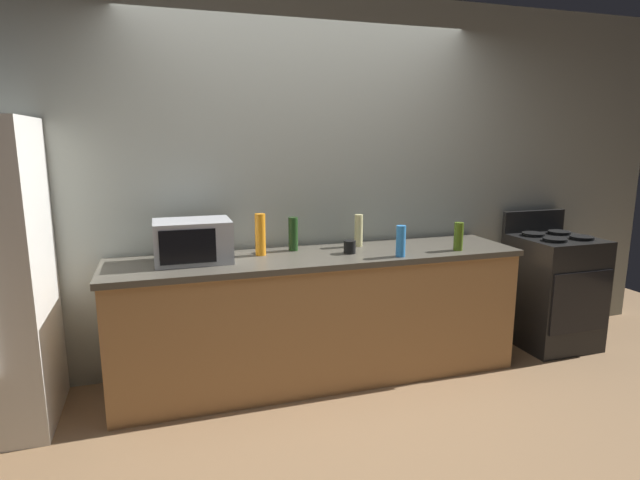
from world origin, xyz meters
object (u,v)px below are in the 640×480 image
object	(u,v)px
bottle_vinegar	(359,230)
stove_range	(552,290)
bottle_dish_soap	(260,235)
bottle_spray_cleaner	(401,241)
bottle_wine	(293,234)
bottle_olive_oil	(458,236)
mug_black	(350,247)
microwave	(193,241)

from	to	relation	value
bottle_vinegar	stove_range	bearing A→B (deg)	-5.94
bottle_dish_soap	bottle_spray_cleaner	distance (m)	0.95
bottle_dish_soap	bottle_spray_cleaner	size ratio (longest dim) A/B	1.35
bottle_wine	bottle_vinegar	size ratio (longest dim) A/B	1.01
bottle_dish_soap	bottle_spray_cleaner	world-z (taller)	bottle_dish_soap
bottle_olive_oil	mug_black	distance (m)	0.78
microwave	bottle_vinegar	world-z (taller)	microwave
stove_range	bottle_spray_cleaner	bearing A→B (deg)	-171.45
microwave	bottle_vinegar	distance (m)	1.20
stove_range	mug_black	distance (m)	1.86
microwave	bottle_vinegar	size ratio (longest dim) A/B	2.04
bottle_vinegar	bottle_dish_soap	distance (m)	0.75
bottle_olive_oil	microwave	bearing A→B (deg)	173.10
bottle_spray_cleaner	mug_black	bearing A→B (deg)	146.35
bottle_olive_oil	bottle_vinegar	size ratio (longest dim) A/B	0.85
bottle_wine	bottle_olive_oil	distance (m)	1.17
microwave	bottle_spray_cleaner	world-z (taller)	microwave
bottle_wine	bottle_spray_cleaner	world-z (taller)	bottle_wine
bottle_olive_oil	bottle_vinegar	bearing A→B (deg)	151.14
bottle_vinegar	bottle_spray_cleaner	xyz separation A→B (m)	(0.14, -0.40, -0.01)
bottle_wine	bottle_dish_soap	size ratio (longest dim) A/B	0.84
bottle_dish_soap	mug_black	size ratio (longest dim) A/B	3.19
bottle_olive_oil	bottle_spray_cleaner	size ratio (longest dim) A/B	0.94
bottle_spray_cleaner	stove_range	bearing A→B (deg)	8.55
bottle_dish_soap	bottle_olive_oil	bearing A→B (deg)	-11.24
bottle_wine	bottle_dish_soap	world-z (taller)	bottle_dish_soap
bottle_spray_cleaner	microwave	bearing A→B (deg)	168.41
bottle_dish_soap	stove_range	bearing A→B (deg)	-2.39
microwave	bottle_wine	xyz separation A→B (m)	(0.70, 0.13, -0.02)
stove_range	microwave	xyz separation A→B (m)	(-2.84, 0.05, 0.57)
bottle_vinegar	bottle_wine	bearing A→B (deg)	179.79
stove_range	bottle_spray_cleaner	distance (m)	1.62
microwave	bottle_spray_cleaner	xyz separation A→B (m)	(1.34, -0.27, -0.03)
bottle_dish_soap	mug_black	xyz separation A→B (m)	(0.60, -0.13, -0.10)
mug_black	stove_range	bearing A→B (deg)	1.04
bottle_vinegar	bottle_dish_soap	bearing A→B (deg)	-174.50
bottle_wine	bottle_dish_soap	distance (m)	0.26
stove_range	bottle_olive_oil	distance (m)	1.17
stove_range	microwave	bearing A→B (deg)	179.03
stove_range	bottle_olive_oil	bearing A→B (deg)	-170.49
bottle_olive_oil	bottle_dish_soap	size ratio (longest dim) A/B	0.70
bottle_wine	bottle_spray_cleaner	bearing A→B (deg)	-32.00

